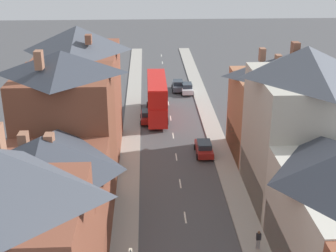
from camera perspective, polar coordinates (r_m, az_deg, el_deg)
pavement_left at (r=53.30m, az=-4.60°, el=-2.90°), size 2.20×104.00×0.14m
pavement_right at (r=53.89m, az=6.31°, el=-2.68°), size 2.20×104.00×0.14m
centre_line_dashes at (r=51.58m, az=1.02°, el=-3.80°), size 0.14×97.80×0.01m
terrace_row_left at (r=32.71m, az=-14.99°, el=-8.81°), size 8.00×57.52×14.28m
double_decker_bus_lead at (r=62.09m, az=-1.37°, el=3.55°), size 2.74×10.80×5.30m
car_near_blue at (r=51.97m, az=4.41°, el=-2.68°), size 1.90×4.16×1.58m
car_parked_left_a at (r=73.77m, az=1.23°, el=4.96°), size 1.90×3.97×1.71m
car_parked_right_a at (r=72.60m, az=2.32°, el=4.64°), size 1.90×4.11×1.64m
car_mid_black at (r=61.07m, az=-2.53°, el=1.22°), size 1.90×3.94×1.62m
pedestrian_mid_left at (r=37.40m, az=10.97°, el=-13.37°), size 0.36×0.22×1.61m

